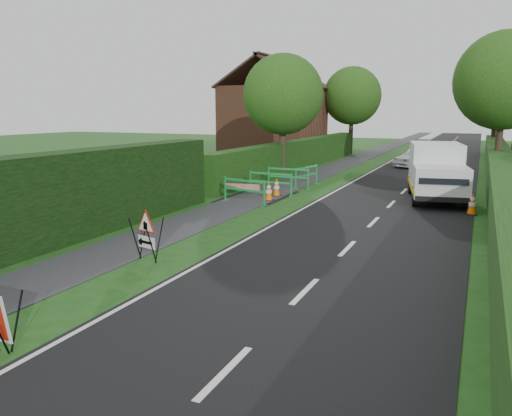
# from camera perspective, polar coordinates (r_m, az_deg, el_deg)

# --- Properties ---
(ground) EXTENTS (120.00, 120.00, 0.00)m
(ground) POSITION_cam_1_polar(r_m,az_deg,el_deg) (10.50, -9.40, -9.24)
(ground) COLOR #1C4A15
(ground) RESTS_ON ground
(road_surface) EXTENTS (6.00, 90.00, 0.02)m
(road_surface) POSITION_cam_1_polar(r_m,az_deg,el_deg) (43.42, 20.20, 5.62)
(road_surface) COLOR black
(road_surface) RESTS_ON ground
(footpath) EXTENTS (2.00, 90.00, 0.02)m
(footpath) POSITION_cam_1_polar(r_m,az_deg,el_deg) (44.15, 13.04, 6.09)
(footpath) COLOR #2D2D30
(footpath) RESTS_ON ground
(hedge_west_near) EXTENTS (1.10, 18.00, 2.50)m
(hedge_west_near) POSITION_cam_1_polar(r_m,az_deg,el_deg) (13.81, -27.07, -5.38)
(hedge_west_near) COLOR black
(hedge_west_near) RESTS_ON ground
(hedge_west_far) EXTENTS (1.00, 24.00, 1.80)m
(hedge_west_far) POSITION_cam_1_polar(r_m,az_deg,el_deg) (32.16, 4.93, 4.56)
(hedge_west_far) COLOR #14380F
(hedge_west_far) RESTS_ON ground
(hedge_east) EXTENTS (1.20, 50.00, 1.50)m
(hedge_east) POSITION_cam_1_polar(r_m,az_deg,el_deg) (24.46, 26.19, 1.42)
(hedge_east) COLOR #14380F
(hedge_east) RESTS_ON ground
(house_west) EXTENTS (7.50, 7.40, 7.88)m
(house_west) POSITION_cam_1_polar(r_m,az_deg,el_deg) (41.21, 2.08, 10.06)
(house_west) COLOR brown
(house_west) RESTS_ON ground
(tree_nw) EXTENTS (4.40, 4.40, 6.70)m
(tree_nw) POSITION_cam_1_polar(r_m,az_deg,el_deg) (28.07, 3.11, 12.81)
(tree_nw) COLOR #2D2116
(tree_nw) RESTS_ON ground
(tree_ne) EXTENTS (5.20, 5.20, 7.79)m
(tree_ne) POSITION_cam_1_polar(r_m,az_deg,el_deg) (30.22, 26.53, 12.89)
(tree_ne) COLOR #2D2116
(tree_ne) RESTS_ON ground
(tree_fw) EXTENTS (4.80, 4.80, 7.24)m
(tree_fw) POSITION_cam_1_polar(r_m,az_deg,el_deg) (43.38, 10.94, 12.47)
(tree_fw) COLOR #2D2116
(tree_fw) RESTS_ON ground
(tree_fe) EXTENTS (4.20, 4.20, 6.33)m
(tree_fe) POSITION_cam_1_polar(r_m,az_deg,el_deg) (46.18, 25.75, 10.74)
(tree_fe) COLOR #2D2116
(tree_fe) RESTS_ON ground
(triangle_sign) EXTENTS (0.90, 0.90, 1.08)m
(triangle_sign) POSITION_cam_1_polar(r_m,az_deg,el_deg) (12.36, -12.54, -2.62)
(triangle_sign) COLOR black
(triangle_sign) RESTS_ON ground
(works_van) EXTENTS (2.79, 5.26, 2.28)m
(works_van) POSITION_cam_1_polar(r_m,az_deg,el_deg) (21.74, 19.92, 4.05)
(works_van) COLOR silver
(works_van) RESTS_ON ground
(traffic_cone_0) EXTENTS (0.38, 0.38, 0.79)m
(traffic_cone_0) POSITION_cam_1_polar(r_m,az_deg,el_deg) (19.16, 23.49, 0.45)
(traffic_cone_0) COLOR black
(traffic_cone_0) RESTS_ON ground
(traffic_cone_1) EXTENTS (0.38, 0.38, 0.79)m
(traffic_cone_1) POSITION_cam_1_polar(r_m,az_deg,el_deg) (22.08, 21.56, 1.89)
(traffic_cone_1) COLOR black
(traffic_cone_1) RESTS_ON ground
(traffic_cone_2) EXTENTS (0.38, 0.38, 0.79)m
(traffic_cone_2) POSITION_cam_1_polar(r_m,az_deg,el_deg) (24.30, 22.28, 2.61)
(traffic_cone_2) COLOR black
(traffic_cone_2) RESTS_ON ground
(traffic_cone_3) EXTENTS (0.38, 0.38, 0.79)m
(traffic_cone_3) POSITION_cam_1_polar(r_m,az_deg,el_deg) (20.36, 1.46, 1.94)
(traffic_cone_3) COLOR black
(traffic_cone_3) RESTS_ON ground
(traffic_cone_4) EXTENTS (0.38, 0.38, 0.79)m
(traffic_cone_4) POSITION_cam_1_polar(r_m,az_deg,el_deg) (21.46, 2.36, 2.41)
(traffic_cone_4) COLOR black
(traffic_cone_4) RESTS_ON ground
(ped_barrier_0) EXTENTS (2.08, 0.85, 1.00)m
(ped_barrier_0) POSITION_cam_1_polar(r_m,az_deg,el_deg) (19.64, -1.37, 2.31)
(ped_barrier_0) COLOR green
(ped_barrier_0) RESTS_ON ground
(ped_barrier_1) EXTENTS (2.08, 0.49, 1.00)m
(ped_barrier_1) POSITION_cam_1_polar(r_m,az_deg,el_deg) (21.81, 1.67, 3.19)
(ped_barrier_1) COLOR green
(ped_barrier_1) RESTS_ON ground
(ped_barrier_2) EXTENTS (2.06, 0.38, 1.00)m
(ped_barrier_2) POSITION_cam_1_polar(r_m,az_deg,el_deg) (23.56, 3.70, 3.76)
(ped_barrier_2) COLOR green
(ped_barrier_2) RESTS_ON ground
(ped_barrier_3) EXTENTS (0.76, 2.09, 1.00)m
(ped_barrier_3) POSITION_cam_1_polar(r_m,az_deg,el_deg) (24.29, 5.81, 3.94)
(ped_barrier_3) COLOR green
(ped_barrier_3) RESTS_ON ground
(redwhite_plank) EXTENTS (1.49, 0.23, 0.25)m
(redwhite_plank) POSITION_cam_1_polar(r_m,az_deg,el_deg) (21.20, -1.54, 1.23)
(redwhite_plank) COLOR red
(redwhite_plank) RESTS_ON ground
(hatchback_car) EXTENTS (3.09, 4.27, 1.35)m
(hatchback_car) POSITION_cam_1_polar(r_m,az_deg,el_deg) (34.22, 18.04, 5.59)
(hatchback_car) COLOR silver
(hatchback_car) RESTS_ON ground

